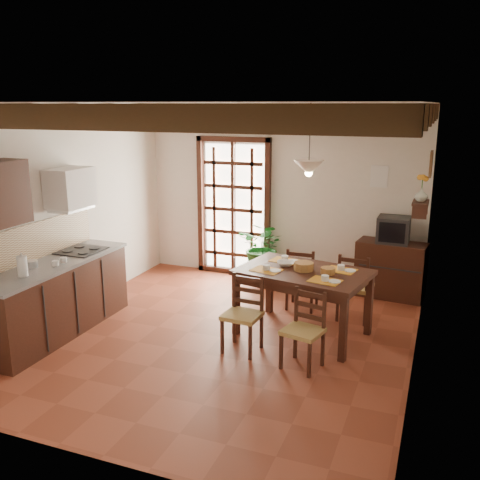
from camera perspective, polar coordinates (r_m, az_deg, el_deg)
The scene contains 24 objects.
ground_plane at distance 6.69m, azimuth -2.06°, elevation -10.32°, with size 5.00×5.00×0.00m, color brown.
room_shell at distance 6.15m, azimuth -2.21°, elevation 5.24°, with size 4.52×5.02×2.81m.
ceiling_beams at distance 6.08m, azimuth -2.30°, elevation 13.40°, with size 4.50×4.34×0.20m.
french_door at distance 8.79m, azimuth -0.69°, elevation 3.77°, with size 1.26×0.11×2.32m.
kitchen_counter at distance 7.01m, azimuth -19.05°, elevation -5.76°, with size 0.64×2.25×1.38m.
range_hood at distance 7.18m, azimuth -17.66°, elevation 5.22°, with size 0.38×0.60×0.54m.
counter_items at distance 6.93m, azimuth -18.90°, elevation -1.76°, with size 0.50×1.43×0.25m.
dining_table at distance 6.56m, azimuth 6.77°, elevation -4.11°, with size 1.69×1.26×0.83m.
chair_near_left at distance 6.24m, azimuth 0.28°, elevation -9.37°, with size 0.43×0.41×0.88m.
chair_near_right at distance 5.92m, azimuth 6.72°, elevation -10.98°, with size 0.47×0.45×0.85m.
chair_far_left at distance 7.53m, azimuth 6.63°, elevation -5.26°, with size 0.41×0.39×0.88m.
chair_far_right at distance 7.25m, azimuth 12.11°, elevation -6.17°, with size 0.45×0.43×0.92m.
table_setting at distance 6.49m, azimuth 6.83°, elevation -2.27°, with size 1.11×0.74×0.10m.
table_bowl at distance 6.68m, azimuth 4.89°, elevation -2.52°, with size 0.22×0.22×0.05m, color white.
sideboard at distance 8.18m, azimuth 15.76°, elevation -3.07°, with size 0.98×0.44×0.83m, color black.
crt_tv at distance 8.02m, azimuth 16.05°, elevation 1.05°, with size 0.45×0.42×0.38m.
fuse_box at distance 8.18m, azimuth 14.64°, elevation 6.58°, with size 0.25×0.03×0.32m, color white.
plant_pot at distance 8.56m, azimuth 2.52°, elevation -3.91°, with size 0.34×0.34×0.21m, color maroon.
potted_plant at distance 8.43m, azimuth 2.55°, elevation -0.94°, with size 1.95×1.67×2.17m, color #144C19.
wall_shelf at distance 7.30m, azimuth 18.69°, elevation 3.50°, with size 0.20×0.42×0.20m.
shelf_vase at distance 7.28m, azimuth 18.77°, elevation 4.58°, with size 0.15×0.15×0.15m, color #B2BFB2.
shelf_flowers at distance 7.25m, azimuth 18.91°, elevation 6.19°, with size 0.14×0.14×0.36m.
framed_picture at distance 7.22m, azimuth 19.69°, elevation 7.64°, with size 0.03×0.32×0.32m.
pendant_lamp at distance 6.36m, azimuth 7.36°, elevation 7.81°, with size 0.36×0.36×0.84m.
Camera 1 is at (2.40, -5.58, 2.79)m, focal length 40.00 mm.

